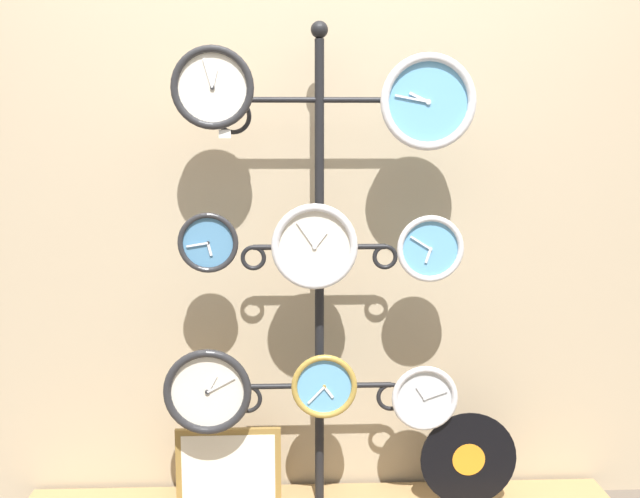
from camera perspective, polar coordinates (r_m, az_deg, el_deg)
The scene contains 13 objects.
shop_wall at distance 2.81m, azimuth -0.18°, elevation 8.35°, with size 4.40×0.04×2.80m.
display_stand at distance 2.78m, azimuth -0.04°, elevation -9.46°, with size 0.73×0.41×1.80m.
clock_top_left at distance 2.57m, azimuth -8.19°, elevation 12.07°, with size 0.28×0.04×0.28m.
clock_top_right at distance 2.60m, azimuth 8.24°, elevation 11.03°, with size 0.33×0.04×0.33m.
clock_middle_left at distance 2.61m, azimuth -8.52°, elevation 0.49°, with size 0.21×0.04×0.21m.
clock_middle_center at distance 2.57m, azimuth -0.42°, elevation 0.20°, with size 0.30×0.04×0.30m.
clock_middle_right at distance 2.64m, azimuth 8.39°, elevation 0.04°, with size 0.24×0.04×0.24m.
clock_bottom_left at distance 2.71m, azimuth -8.56°, elevation -10.68°, with size 0.31×0.04×0.31m.
clock_bottom_center at distance 2.68m, azimuth 0.32°, elevation -10.40°, with size 0.23×0.04×0.23m.
clock_bottom_right at distance 2.77m, azimuth 7.96°, elevation -11.15°, with size 0.24×0.04×0.24m.
vinyl_record at distance 2.90m, azimuth 11.25°, elevation -15.44°, with size 0.36×0.01×0.36m.
picture_frame at distance 2.89m, azimuth -6.98°, elevation -16.11°, with size 0.39×0.02×0.29m.
price_tag_upper at distance 2.56m, azimuth -7.27°, elevation 8.69°, with size 0.04×0.00×0.03m.
Camera 1 is at (-0.11, -2.23, 1.41)m, focal length 42.00 mm.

